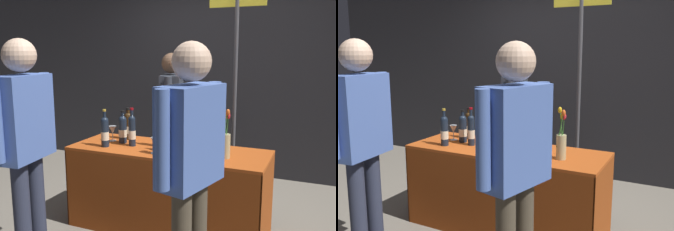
{
  "view_description": "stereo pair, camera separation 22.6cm",
  "coord_description": "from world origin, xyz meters",
  "views": [
    {
      "loc": [
        1.27,
        -2.92,
        1.63
      ],
      "look_at": [
        0.0,
        0.0,
        1.06
      ],
      "focal_mm": 39.6,
      "sensor_mm": 36.0,
      "label": 1
    },
    {
      "loc": [
        1.47,
        -2.83,
        1.63
      ],
      "look_at": [
        0.0,
        0.0,
        1.06
      ],
      "focal_mm": 39.6,
      "sensor_mm": 36.0,
      "label": 2
    }
  ],
  "objects": [
    {
      "name": "display_bottle_3",
      "position": [
        -0.5,
        0.18,
        0.89
      ],
      "size": [
        0.08,
        0.08,
        0.31
      ],
      "color": "#38230F",
      "rests_on": "tasting_table"
    },
    {
      "name": "wine_glass_mid",
      "position": [
        -0.05,
        -0.18,
        0.86
      ],
      "size": [
        0.08,
        0.08,
        0.14
      ],
      "color": "silver",
      "rests_on": "tasting_table"
    },
    {
      "name": "featured_wine_bottle",
      "position": [
        -0.34,
        -0.04,
        0.9
      ],
      "size": [
        0.07,
        0.07,
        0.35
      ],
      "color": "#192333",
      "rests_on": "tasting_table"
    },
    {
      "name": "display_bottle_8",
      "position": [
        -0.48,
        0.03,
        0.89
      ],
      "size": [
        0.08,
        0.08,
        0.31
      ],
      "color": "#192333",
      "rests_on": "tasting_table"
    },
    {
      "name": "brochure_stand",
      "position": [
        0.39,
        -0.21,
        0.83
      ],
      "size": [
        0.11,
        0.1,
        0.16
      ],
      "primitive_type": "cube",
      "rotation": [
        0.01,
        0.0,
        0.72
      ],
      "color": "silver",
      "rests_on": "tasting_table"
    },
    {
      "name": "taster_foreground_left",
      "position": [
        -0.7,
        -0.96,
        1.03
      ],
      "size": [
        0.26,
        0.61,
        1.7
      ],
      "rotation": [
        0.0,
        0.0,
        1.69
      ],
      "color": "#2D3347",
      "rests_on": "ground_plane"
    },
    {
      "name": "flower_vase",
      "position": [
        0.54,
        -0.08,
        0.9
      ],
      "size": [
        0.08,
        0.08,
        0.42
      ],
      "color": "tan",
      "rests_on": "tasting_table"
    },
    {
      "name": "vendor_presenter",
      "position": [
        -0.28,
        0.75,
        0.95
      ],
      "size": [
        0.3,
        0.55,
        1.59
      ],
      "rotation": [
        0.0,
        0.0,
        -1.32
      ],
      "color": "black",
      "rests_on": "ground_plane"
    },
    {
      "name": "display_bottle_1",
      "position": [
        0.03,
        0.15,
        0.89
      ],
      "size": [
        0.07,
        0.07,
        0.31
      ],
      "color": "black",
      "rests_on": "tasting_table"
    },
    {
      "name": "display_bottle_2",
      "position": [
        0.12,
        0.07,
        0.88
      ],
      "size": [
        0.07,
        0.07,
        0.3
      ],
      "color": "black",
      "rests_on": "tasting_table"
    },
    {
      "name": "display_bottle_7",
      "position": [
        0.06,
        -0.08,
        0.89
      ],
      "size": [
        0.07,
        0.07,
        0.31
      ],
      "color": "#38230F",
      "rests_on": "tasting_table"
    },
    {
      "name": "display_bottle_6",
      "position": [
        0.06,
        -0.19,
        0.88
      ],
      "size": [
        0.07,
        0.07,
        0.31
      ],
      "color": "black",
      "rests_on": "tasting_table"
    },
    {
      "name": "ground_plane",
      "position": [
        0.0,
        0.0,
        0.0
      ],
      "size": [
        12.0,
        12.0,
        0.0
      ],
      "primitive_type": "plane",
      "color": "gray"
    },
    {
      "name": "back_partition",
      "position": [
        0.0,
        1.82,
        1.28
      ],
      "size": [
        7.95,
        0.12,
        2.56
      ],
      "primitive_type": "cube",
      "color": "#2D2D33",
      "rests_on": "ground_plane"
    },
    {
      "name": "taster_foreground_right",
      "position": [
        0.55,
        -0.94,
        1.01
      ],
      "size": [
        0.31,
        0.6,
        1.67
      ],
      "rotation": [
        0.0,
        0.0,
        1.33
      ],
      "color": "#4C4233",
      "rests_on": "ground_plane"
    },
    {
      "name": "display_bottle_5",
      "position": [
        -0.55,
        -0.16,
        0.9
      ],
      "size": [
        0.07,
        0.07,
        0.34
      ],
      "color": "#192333",
      "rests_on": "tasting_table"
    },
    {
      "name": "booth_signpost",
      "position": [
        0.35,
        1.01,
        1.36
      ],
      "size": [
        0.6,
        0.04,
        2.23
      ],
      "color": "#47474C",
      "rests_on": "ground_plane"
    },
    {
      "name": "display_bottle_0",
      "position": [
        0.23,
        -0.16,
        0.89
      ],
      "size": [
        0.07,
        0.07,
        0.32
      ],
      "color": "#192333",
      "rests_on": "tasting_table"
    },
    {
      "name": "tasting_table",
      "position": [
        0.0,
        0.0,
        0.52
      ],
      "size": [
        1.76,
        0.64,
        0.76
      ],
      "color": "#B74C19",
      "rests_on": "ground_plane"
    },
    {
      "name": "display_bottle_4",
      "position": [
        -0.09,
        0.05,
        0.9
      ],
      "size": [
        0.08,
        0.08,
        0.34
      ],
      "color": "black",
      "rests_on": "tasting_table"
    },
    {
      "name": "wine_glass_near_vendor",
      "position": [
        -0.6,
        0.05,
        0.86
      ],
      "size": [
        0.07,
        0.07,
        0.15
      ],
      "color": "silver",
      "rests_on": "tasting_table"
    }
  ]
}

